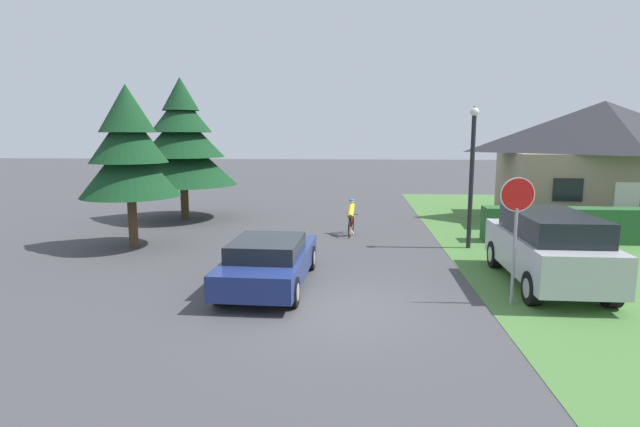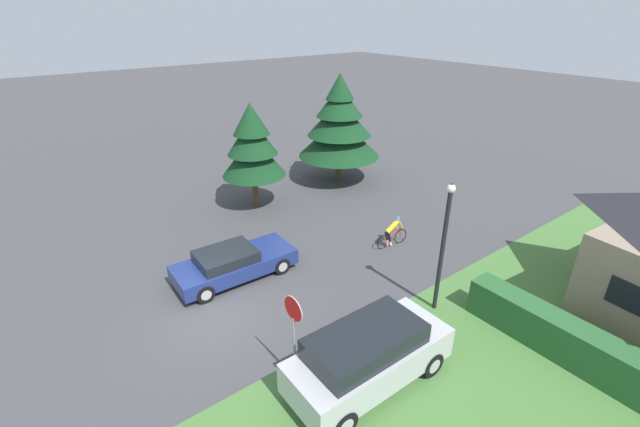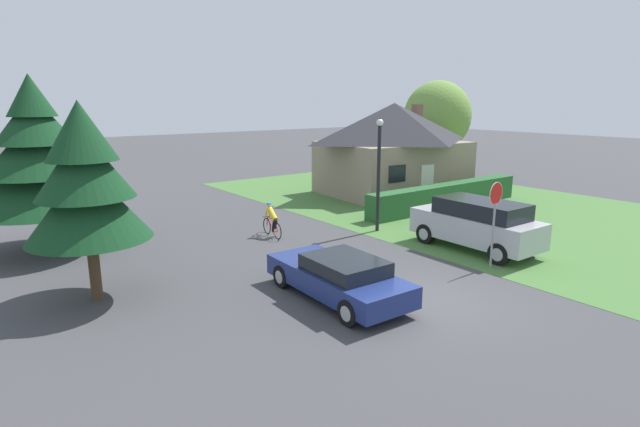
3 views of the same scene
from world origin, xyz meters
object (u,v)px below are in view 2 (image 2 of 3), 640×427
object	(u,v)px
conifer_tall_far	(339,125)
sedan_left_lane	(233,263)
parked_suv_right	(369,356)
conifer_tall_near	(252,145)
street_lamp	(444,241)
cyclist	(392,232)
stop_sign	(294,322)

from	to	relation	value
conifer_tall_far	sedan_left_lane	bearing A→B (deg)	-60.33
parked_suv_right	conifer_tall_near	world-z (taller)	conifer_tall_near
street_lamp	conifer_tall_near	world-z (taller)	conifer_tall_near
cyclist	stop_sign	xyz separation A→B (m)	(3.71, -7.68, 1.38)
sedan_left_lane	conifer_tall_near	distance (m)	7.26
street_lamp	conifer_tall_near	size ratio (longest dim) A/B	0.87
cyclist	conifer_tall_near	world-z (taller)	conifer_tall_near
sedan_left_lane	street_lamp	world-z (taller)	street_lamp
sedan_left_lane	conifer_tall_near	xyz separation A→B (m)	(-5.39, 4.04, 2.69)
sedan_left_lane	stop_sign	distance (m)	5.95
cyclist	stop_sign	distance (m)	8.64
sedan_left_lane	conifer_tall_far	distance (m)	11.72
street_lamp	parked_suv_right	bearing A→B (deg)	-76.21
parked_suv_right	conifer_tall_far	size ratio (longest dim) A/B	0.76
conifer_tall_near	street_lamp	bearing A→B (deg)	3.42
sedan_left_lane	conifer_tall_near	size ratio (longest dim) A/B	0.87
street_lamp	sedan_left_lane	bearing A→B (deg)	-141.66
street_lamp	conifer_tall_far	world-z (taller)	conifer_tall_far
parked_suv_right	stop_sign	world-z (taller)	stop_sign
stop_sign	conifer_tall_far	world-z (taller)	conifer_tall_far
cyclist	stop_sign	world-z (taller)	stop_sign
cyclist	street_lamp	size ratio (longest dim) A/B	0.35
parked_suv_right	conifer_tall_near	bearing A→B (deg)	74.96
parked_suv_right	conifer_tall_near	size ratio (longest dim) A/B	0.88
stop_sign	conifer_tall_near	bearing A→B (deg)	-28.28
sedan_left_lane	stop_sign	world-z (taller)	stop_sign
conifer_tall_far	stop_sign	bearing A→B (deg)	-43.87
stop_sign	street_lamp	bearing A→B (deg)	-96.65
cyclist	conifer_tall_far	distance (m)	8.71
sedan_left_lane	parked_suv_right	xyz separation A→B (m)	(6.99, 0.55, 0.35)
cyclist	street_lamp	xyz separation A→B (m)	(3.99, -1.96, 2.03)
conifer_tall_near	conifer_tall_far	distance (m)	5.86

